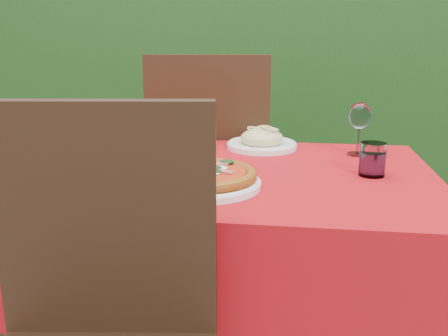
# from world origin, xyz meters

# --- Properties ---
(hedge) EXTENTS (3.20, 0.55, 1.78)m
(hedge) POSITION_xyz_m (0.00, 1.55, 0.92)
(hedge) COLOR black
(hedge) RESTS_ON ground
(dining_table) EXTENTS (1.26, 0.86, 0.75)m
(dining_table) POSITION_xyz_m (0.00, 0.00, 0.60)
(dining_table) COLOR #452716
(dining_table) RESTS_ON ground
(chair_near) EXTENTS (0.51, 0.51, 1.01)m
(chair_near) POSITION_xyz_m (-0.15, -0.60, 0.58)
(chair_near) COLOR black
(chair_near) RESTS_ON ground
(chair_far) EXTENTS (0.51, 0.51, 1.07)m
(chair_far) POSITION_xyz_m (-0.12, 0.58, 0.61)
(chair_far) COLOR black
(chair_far) RESTS_ON ground
(pizza_plate) EXTENTS (0.35, 0.35, 0.06)m
(pizza_plate) POSITION_xyz_m (-0.02, -0.18, 0.77)
(pizza_plate) COLOR white
(pizza_plate) RESTS_ON dining_table
(pasta_plate) EXTENTS (0.25, 0.25, 0.07)m
(pasta_plate) POSITION_xyz_m (0.10, 0.31, 0.77)
(pasta_plate) COLOR white
(pasta_plate) RESTS_ON dining_table
(water_glass) EXTENTS (0.07, 0.07, 0.10)m
(water_glass) POSITION_xyz_m (0.44, -0.00, 0.79)
(water_glass) COLOR silver
(water_glass) RESTS_ON dining_table
(wine_glass) EXTENTS (0.07, 0.07, 0.18)m
(wine_glass) POSITION_xyz_m (0.43, 0.25, 0.87)
(wine_glass) COLOR silver
(wine_glass) RESTS_ON dining_table
(fork) EXTENTS (0.02, 0.17, 0.00)m
(fork) POSITION_xyz_m (-0.28, -0.10, 0.75)
(fork) COLOR #B1B0B7
(fork) RESTS_ON dining_table
(steel_ramekin) EXTENTS (0.09, 0.09, 0.03)m
(steel_ramekin) POSITION_xyz_m (-0.45, 0.24, 0.76)
(steel_ramekin) COLOR #B6B7BE
(steel_ramekin) RESTS_ON dining_table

